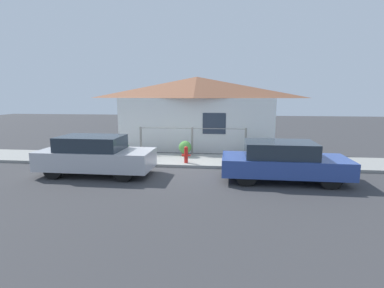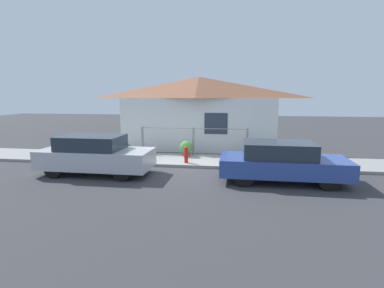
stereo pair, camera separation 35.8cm
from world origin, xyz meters
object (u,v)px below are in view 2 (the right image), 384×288
Objects in this scene: potted_plant_near_hydrant at (186,148)px; potted_plant_by_fence at (127,149)px; fire_hydrant at (186,154)px; car_right at (282,162)px; potted_plant_corner at (255,149)px; car_left at (95,155)px.

potted_plant_near_hydrant is 1.21× the size of potted_plant_by_fence.
potted_plant_near_hydrant reaches higher than potted_plant_by_fence.
potted_plant_by_fence is at bearing 162.52° from fire_hydrant.
car_right is at bearing -27.11° from fire_hydrant.
potted_plant_corner reaches higher than potted_plant_near_hydrant.
potted_plant_corner is at bearing 103.14° from car_right.
fire_hydrant is (2.99, 1.77, -0.24)m from car_left.
car_right is at bearing -39.87° from potted_plant_near_hydrant.
potted_plant_corner is (5.62, 0.31, 0.10)m from potted_plant_by_fence.
car_right is 4.78m from potted_plant_near_hydrant.
potted_plant_near_hydrant is (2.77, 3.07, -0.21)m from car_left.
car_right reaches higher than potted_plant_corner.
potted_plant_near_hydrant is (-0.22, 1.30, 0.02)m from fire_hydrant.
potted_plant_by_fence is 0.78× the size of potted_plant_corner.
potted_plant_corner is at bearing 3.20° from potted_plant_by_fence.
potted_plant_corner is (2.79, 1.21, 0.06)m from fire_hydrant.
car_left is at bearing -93.44° from potted_plant_by_fence.
fire_hydrant is 1.19× the size of potted_plant_by_fence.
car_left is at bearing -132.10° from potted_plant_near_hydrant.
car_left reaches higher than car_right.
potted_plant_near_hydrant is (-3.67, 3.06, -0.18)m from car_right.
car_left reaches higher than potted_plant_by_fence.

